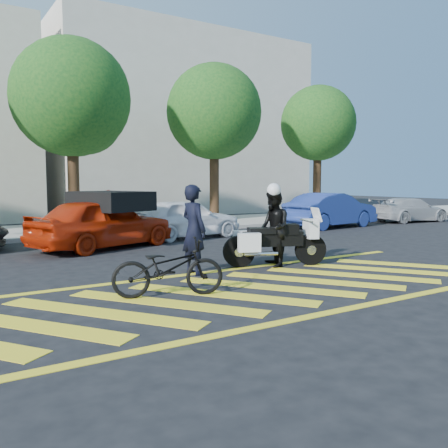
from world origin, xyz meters
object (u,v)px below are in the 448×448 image
officer_bike (194,230)px  bicycle (168,268)px  parked_far_right (410,210)px  police_motorcycle (274,241)px  officer_moto (273,228)px  red_convertible (103,223)px  parked_right (331,210)px  parked_mid_right (185,218)px

officer_bike → bicycle: officer_bike is taller
parked_far_right → police_motorcycle: bearing=120.7°
officer_moto → red_convertible: bearing=-132.2°
officer_bike → officer_moto: size_ratio=1.07×
police_motorcycle → red_convertible: 5.66m
officer_bike → officer_moto: officer_bike is taller
bicycle → officer_moto: (3.39, 1.34, 0.40)m
officer_moto → parked_right: 10.03m
officer_bike → officer_moto: 2.05m
parked_far_right → officer_moto: bearing=120.7°
officer_bike → police_motorcycle: (2.06, -0.18, -0.37)m
officer_moto → bicycle: bearing=-46.4°
parked_mid_right → police_motorcycle: bearing=166.0°
officer_bike → parked_mid_right: (2.85, 5.90, -0.27)m
officer_bike → officer_moto: bearing=-103.1°
bicycle → parked_mid_right: 8.54m
bicycle → parked_right: size_ratio=0.43×
officer_bike → police_motorcycle: bearing=-102.7°
police_motorcycle → red_convertible: bearing=138.1°
parked_mid_right → parked_right: bearing=-96.6°
officer_moto → red_convertible: size_ratio=0.40×
police_motorcycle → parked_right: parked_right is taller
officer_moto → parked_far_right: bearing=136.5°
officer_bike → police_motorcycle: size_ratio=0.82×
parked_mid_right → red_convertible: bearing=100.4°
officer_moto → parked_right: (7.96, 6.09, -0.16)m
officer_bike → parked_mid_right: bearing=-33.5°
officer_moto → red_convertible: officer_moto is taller
parked_far_right → officer_bike: bearing=117.2°
bicycle → red_convertible: (0.92, 6.44, 0.26)m
officer_bike → parked_far_right: size_ratio=0.48×
parked_mid_right → parked_far_right: parked_mid_right is taller
officer_bike → red_convertible: 4.92m
parked_far_right → parked_right: bearing=96.2°
parked_right → bicycle: bearing=117.4°
police_motorcycle → parked_mid_right: parked_mid_right is taller
officer_bike → red_convertible: bearing=-2.8°
bicycle → red_convertible: 6.51m
officer_bike → parked_far_right: bearing=-76.8°
police_motorcycle → officer_moto: bearing=-120.5°
officer_moto → parked_right: bearing=149.4°
officer_bike → officer_moto: (2.04, -0.19, -0.06)m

